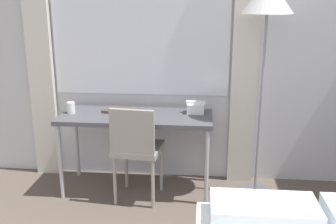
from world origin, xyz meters
The scene contains 7 objects.
wall_back_with_window centered at (-0.06, 3.07, 1.35)m, with size 5.22×0.13×2.70m.
desk centered at (-0.50, 2.72, 0.68)m, with size 1.38×0.55×0.74m.
desk_chair centered at (-0.46, 2.50, 0.52)m, with size 0.44×0.44×0.88m.
standing_lamp centered at (0.61, 2.72, 1.67)m, with size 0.42×0.42×1.91m.
telephone centered at (0.04, 2.82, 0.79)m, with size 0.18×0.13×0.11m.
book centered at (-0.65, 2.79, 0.75)m, with size 0.35×0.28×0.02m.
mug centered at (-1.10, 2.72, 0.79)m, with size 0.07×0.07×0.10m.
Camera 1 is at (0.11, -0.65, 1.75)m, focal length 42.00 mm.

